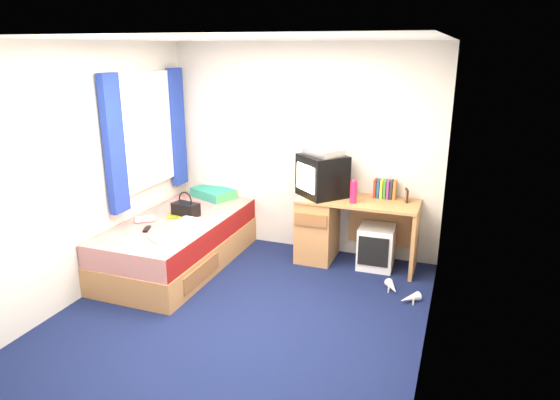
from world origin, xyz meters
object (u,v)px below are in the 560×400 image
at_px(aerosol_can, 346,190).
at_px(water_bottle, 145,219).
at_px(remote_control, 147,229).
at_px(handbag, 186,209).
at_px(vcr, 323,152).
at_px(pink_water_bottle, 353,192).
at_px(colour_swatch_fan, 155,240).
at_px(pillow, 213,193).
at_px(storage_cube, 376,247).
at_px(crt_tv, 322,176).
at_px(white_heels, 401,293).
at_px(desk, 333,226).
at_px(bed, 179,242).
at_px(magazine, 178,214).
at_px(towel, 191,226).
at_px(picture_frame, 407,195).

relative_size(aerosol_can, water_bottle, 0.83).
bearing_deg(remote_control, water_bottle, 106.85).
relative_size(handbag, remote_control, 1.96).
xyz_separation_m(vcr, pink_water_bottle, (0.38, -0.14, -0.38)).
bearing_deg(colour_swatch_fan, remote_control, 137.87).
xyz_separation_m(pillow, storage_cube, (2.07, -0.15, -0.36)).
relative_size(aerosol_can, colour_swatch_fan, 0.76).
relative_size(crt_tv, white_heels, 1.55).
distance_m(pillow, white_heels, 2.60).
bearing_deg(handbag, white_heels, 8.53).
bearing_deg(desk, colour_swatch_fan, -136.30).
bearing_deg(bed, magazine, 116.93).
bearing_deg(magazine, towel, -44.61).
xyz_separation_m(storage_cube, aerosol_can, (-0.38, 0.03, 0.60)).
xyz_separation_m(picture_frame, aerosol_can, (-0.64, -0.09, 0.01)).
bearing_deg(desk, aerosol_can, 6.07).
bearing_deg(storage_cube, pink_water_bottle, -156.75).
bearing_deg(pink_water_bottle, bed, -161.65).
xyz_separation_m(crt_tv, handbag, (-1.39, -0.60, -0.36)).
height_order(pink_water_bottle, aerosol_can, pink_water_bottle).
xyz_separation_m(towel, colour_swatch_fan, (-0.18, -0.38, -0.04)).
bearing_deg(aerosol_can, pink_water_bottle, -52.10).
xyz_separation_m(desk, pink_water_bottle, (0.25, -0.14, 0.46)).
relative_size(magazine, water_bottle, 1.40).
height_order(vcr, water_bottle, vcr).
bearing_deg(bed, desk, 25.38).
xyz_separation_m(magazine, colour_swatch_fan, (0.19, -0.75, -0.00)).
xyz_separation_m(crt_tv, aerosol_can, (0.27, 0.01, -0.15)).
bearing_deg(crt_tv, vcr, 90.00).
relative_size(storage_cube, colour_swatch_fan, 2.14).
bearing_deg(handbag, remote_control, -95.93).
bearing_deg(vcr, handbag, -122.09).
height_order(picture_frame, magazine, picture_frame).
distance_m(bed, storage_cube, 2.18).
bearing_deg(magazine, pink_water_bottle, 14.19).
distance_m(bed, magazine, 0.31).
distance_m(bed, white_heels, 2.43).
distance_m(crt_tv, colour_swatch_fan, 1.92).
distance_m(vcr, colour_swatch_fan, 2.00).
height_order(pink_water_bottle, water_bottle, pink_water_bottle).
relative_size(picture_frame, colour_swatch_fan, 0.64).
bearing_deg(picture_frame, desk, 171.65).
bearing_deg(magazine, picture_frame, 16.57).
height_order(vcr, aerosol_can, vcr).
bearing_deg(vcr, bed, -117.89).
bearing_deg(bed, towel, -38.18).
bearing_deg(picture_frame, white_heels, -98.87).
bearing_deg(pillow, aerosol_can, -3.79).
bearing_deg(storage_cube, handbag, -165.73).
bearing_deg(pink_water_bottle, pillow, 171.67).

